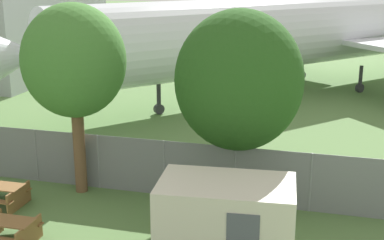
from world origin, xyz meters
The scene contains 6 objects.
perimeter_fence centered at (0.00, 10.54, 1.03)m, with size 56.07×0.07×2.06m.
airplane centered at (4.39, 30.36, 3.91)m, with size 33.75×37.84×12.79m.
portable_cabin centered at (3.00, 6.81, 1.15)m, with size 3.89×2.54×2.31m.
picnic_bench_open_grass centered at (-3.35, 5.97, 0.47)m, with size 1.57×1.42×0.76m.
tree_near_hangar centered at (2.52, 11.03, 4.23)m, with size 4.34×4.34×6.64m.
tree_behind_benches centered at (-3.05, 10.10, 4.78)m, with size 3.59×3.59×6.80m.
Camera 1 is at (5.59, -6.36, 7.88)m, focal length 50.00 mm.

